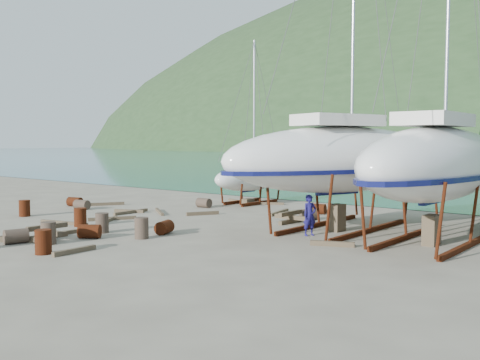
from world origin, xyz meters
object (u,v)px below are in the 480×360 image
Objects in this scene: large_sailboat_near at (344,159)px; worker at (310,215)px; large_sailboat_far at (439,163)px; small_sailboat_shore at (251,177)px.

large_sailboat_near is 11.47× the size of worker.
large_sailboat_far is 5.62m from worker.
worker is (-4.80, -1.78, -2.31)m from large_sailboat_far.
small_sailboat_shore is at bearing 157.02° from large_sailboat_far.
small_sailboat_shore reaches higher than worker.
small_sailboat_shore is at bearing 169.95° from large_sailboat_near.
large_sailboat_near reaches higher than small_sailboat_shore.
large_sailboat_near is at bearing 172.13° from large_sailboat_far.
large_sailboat_near is 4.53m from large_sailboat_far.
small_sailboat_shore is (-14.23, 6.08, -1.44)m from large_sailboat_far.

